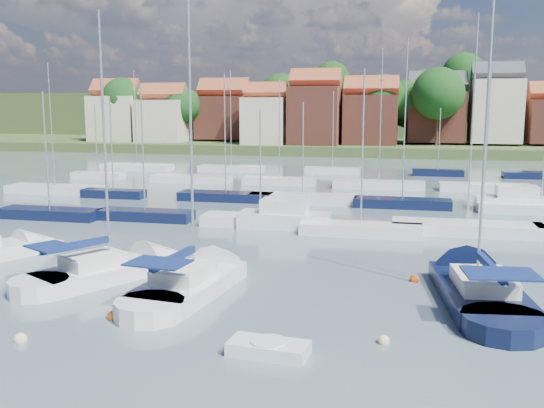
# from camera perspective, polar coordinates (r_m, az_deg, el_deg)

# --- Properties ---
(ground) EXTENTS (260.00, 260.00, 0.00)m
(ground) POSITION_cam_1_polar(r_m,az_deg,el_deg) (65.75, 9.16, 1.04)
(ground) COLOR #4B5E66
(ground) RESTS_ON ground
(sailboat_left) EXTENTS (8.24, 11.36, 15.46)m
(sailboat_left) POSITION_cam_1_polar(r_m,az_deg,el_deg) (35.06, -13.81, -5.93)
(sailboat_left) COLOR silver
(sailboat_left) RESTS_ON ground
(sailboat_centre) EXTENTS (4.65, 12.39, 16.40)m
(sailboat_centre) POSITION_cam_1_polar(r_m,az_deg,el_deg) (32.43, -6.54, -6.98)
(sailboat_centre) COLOR silver
(sailboat_centre) RESTS_ON ground
(sailboat_navy) EXTENTS (5.10, 13.84, 18.63)m
(sailboat_navy) POSITION_cam_1_polar(r_m,az_deg,el_deg) (33.06, 18.22, -7.09)
(sailboat_navy) COLOR black
(sailboat_navy) RESTS_ON ground
(tender) EXTENTS (3.18, 1.72, 0.66)m
(tender) POSITION_cam_1_polar(r_m,az_deg,el_deg) (23.74, -0.33, -13.44)
(tender) COLOR silver
(tender) RESTS_ON ground
(buoy_b) EXTENTS (0.54, 0.54, 0.54)m
(buoy_b) POSITION_cam_1_polar(r_m,az_deg,el_deg) (27.00, -22.58, -11.88)
(buoy_b) COLOR beige
(buoy_b) RESTS_ON ground
(buoy_c) EXTENTS (0.55, 0.55, 0.55)m
(buoy_c) POSITION_cam_1_polar(r_m,az_deg,el_deg) (28.34, -14.70, -10.43)
(buoy_c) COLOR #D85914
(buoy_c) RESTS_ON ground
(buoy_d) EXTENTS (0.49, 0.49, 0.49)m
(buoy_d) POSITION_cam_1_polar(r_m,az_deg,el_deg) (25.27, 10.45, -12.77)
(buoy_d) COLOR beige
(buoy_d) RESTS_ON ground
(buoy_e) EXTENTS (0.52, 0.52, 0.52)m
(buoy_e) POSITION_cam_1_polar(r_m,az_deg,el_deg) (33.82, 13.27, -7.10)
(buoy_e) COLOR #D85914
(buoy_e) RESTS_ON ground
(marina_field) EXTENTS (79.62, 41.41, 15.93)m
(marina_field) POSITION_cam_1_polar(r_m,az_deg,el_deg) (60.81, 10.70, 0.73)
(marina_field) COLOR silver
(marina_field) RESTS_ON ground
(far_shore_town) EXTENTS (212.46, 90.00, 22.27)m
(far_shore_town) POSITION_cam_1_polar(r_m,az_deg,el_deg) (157.71, 12.06, 7.48)
(far_shore_town) COLOR #3C4F27
(far_shore_town) RESTS_ON ground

